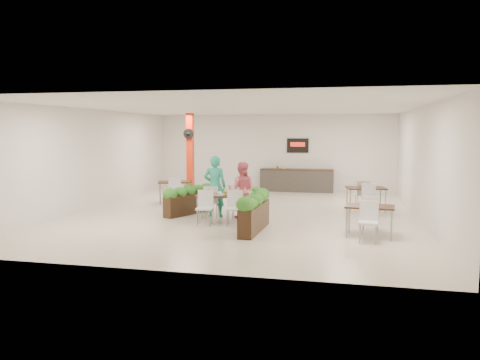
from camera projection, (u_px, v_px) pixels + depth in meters
name	position (u px, v px, depth m)	size (l,w,h in m)	color
ground	(245.00, 214.00, 14.18)	(12.00, 12.00, 0.00)	beige
room_shell	(245.00, 148.00, 13.97)	(10.10, 12.10, 3.22)	white
red_column	(190.00, 153.00, 18.34)	(0.40, 0.41, 3.20)	red
service_counter	(297.00, 180.00, 19.40)	(3.00, 0.64, 2.20)	#322F2D
main_table	(222.00, 199.00, 12.98)	(1.48, 1.75, 0.92)	black
diner_man	(215.00, 186.00, 13.67)	(0.66, 0.43, 1.80)	#28AE8B
diner_woman	(242.00, 190.00, 13.51)	(0.79, 0.61, 1.62)	#EF6A7E
planter_left	(189.00, 197.00, 14.13)	(1.07, 1.85, 1.04)	black
planter_right	(254.00, 211.00, 11.71)	(0.48, 2.14, 1.12)	black
side_table_a	(174.00, 185.00, 16.41)	(1.32, 1.66, 0.92)	black
side_table_b	(366.00, 191.00, 14.65)	(1.29, 1.66, 0.92)	black
side_table_c	(370.00, 211.00, 11.06)	(1.18, 1.65, 0.92)	black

